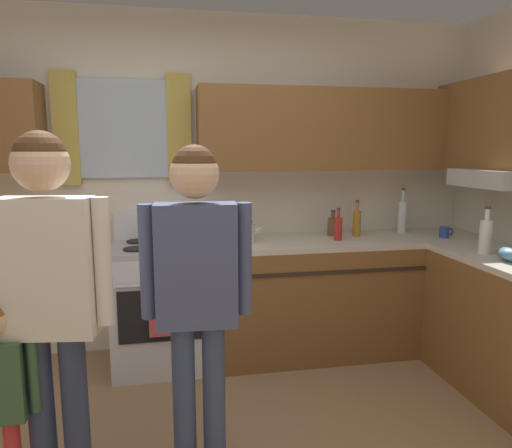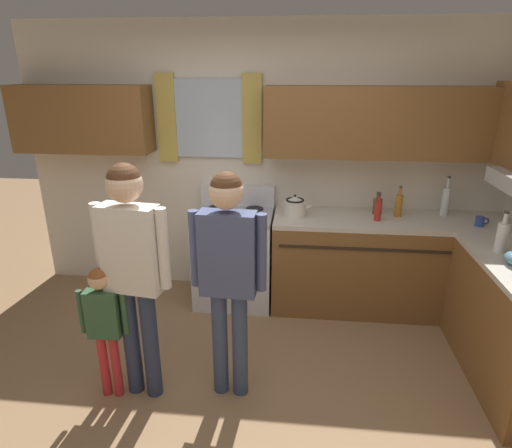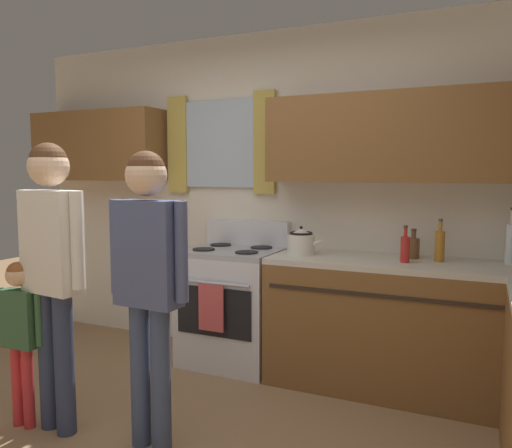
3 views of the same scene
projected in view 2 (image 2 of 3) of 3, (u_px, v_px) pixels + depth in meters
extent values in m
plane|color=#93704C|center=(232.00, 415.00, 2.87)|extent=(12.00, 12.00, 0.00)
cube|color=silver|center=(260.00, 163.00, 4.20)|extent=(4.60, 0.10, 2.60)
cube|color=silver|center=(209.00, 119.00, 4.04)|extent=(0.63, 0.03, 0.72)
cube|color=gold|center=(167.00, 118.00, 4.07)|extent=(0.18, 0.04, 0.82)
cube|color=gold|center=(252.00, 119.00, 3.99)|extent=(0.18, 0.04, 0.82)
cube|color=brown|center=(82.00, 119.00, 4.03)|extent=(1.29, 0.32, 0.61)
cube|color=brown|center=(393.00, 123.00, 3.75)|extent=(2.24, 0.32, 0.61)
cube|color=brown|center=(387.00, 266.00, 4.04)|extent=(2.13, 0.62, 0.86)
cube|color=beige|center=(392.00, 221.00, 3.89)|extent=(2.13, 0.62, 0.04)
cube|color=#2D2319|center=(397.00, 251.00, 3.65)|extent=(2.01, 0.01, 0.02)
cube|color=silver|center=(235.00, 259.00, 4.18)|extent=(0.72, 0.62, 0.86)
cube|color=black|center=(229.00, 268.00, 3.87)|extent=(0.60, 0.01, 0.36)
cylinder|color=#ADADB2|center=(228.00, 247.00, 3.77)|extent=(0.60, 0.02, 0.02)
cube|color=#ADADB2|center=(234.00, 215.00, 4.03)|extent=(0.72, 0.62, 0.04)
cube|color=silver|center=(238.00, 195.00, 4.24)|extent=(0.72, 0.08, 0.20)
cylinder|color=black|center=(212.00, 217.00, 3.91)|extent=(0.17, 0.17, 0.01)
cylinder|color=black|center=(251.00, 218.00, 3.88)|extent=(0.17, 0.17, 0.01)
cylinder|color=black|center=(217.00, 208.00, 4.17)|extent=(0.17, 0.17, 0.01)
cylinder|color=black|center=(255.00, 209.00, 4.13)|extent=(0.17, 0.17, 0.01)
cube|color=#CC4C4C|center=(228.00, 266.00, 3.83)|extent=(0.20, 0.02, 0.34)
cylinder|color=#B27223|center=(399.00, 206.00, 3.90)|extent=(0.06, 0.06, 0.20)
cylinder|color=#B27223|center=(400.00, 192.00, 3.86)|extent=(0.02, 0.02, 0.07)
cylinder|color=#3F382D|center=(401.00, 187.00, 3.84)|extent=(0.03, 0.03, 0.02)
cylinder|color=brown|center=(377.00, 206.00, 3.99)|extent=(0.08, 0.08, 0.14)
cylinder|color=brown|center=(378.00, 197.00, 3.96)|extent=(0.03, 0.03, 0.05)
cylinder|color=#3F382D|center=(379.00, 193.00, 3.94)|extent=(0.04, 0.04, 0.02)
cylinder|color=white|center=(502.00, 238.00, 3.14)|extent=(0.08, 0.08, 0.22)
cylinder|color=white|center=(506.00, 218.00, 3.09)|extent=(0.03, 0.03, 0.08)
cylinder|color=#3F382D|center=(507.00, 212.00, 3.08)|extent=(0.03, 0.03, 0.02)
cylinder|color=red|center=(378.00, 211.00, 3.80)|extent=(0.06, 0.06, 0.17)
cylinder|color=red|center=(379.00, 199.00, 3.77)|extent=(0.02, 0.02, 0.06)
cylinder|color=#3F382D|center=(380.00, 195.00, 3.75)|extent=(0.03, 0.03, 0.02)
cylinder|color=silver|center=(445.00, 202.00, 3.92)|extent=(0.07, 0.07, 0.26)
cylinder|color=silver|center=(448.00, 183.00, 3.86)|extent=(0.03, 0.03, 0.09)
cylinder|color=#3F382D|center=(449.00, 177.00, 3.84)|extent=(0.03, 0.03, 0.02)
cylinder|color=#2D479E|center=(480.00, 221.00, 3.68)|extent=(0.07, 0.07, 0.08)
torus|color=#2D479E|center=(486.00, 221.00, 3.68)|extent=(0.06, 0.01, 0.06)
cylinder|color=silver|center=(295.00, 209.00, 3.92)|extent=(0.20, 0.20, 0.14)
cone|color=silver|center=(295.00, 199.00, 3.88)|extent=(0.18, 0.18, 0.05)
sphere|color=black|center=(295.00, 196.00, 3.87)|extent=(0.02, 0.02, 0.02)
cone|color=silver|center=(309.00, 206.00, 3.89)|extent=(0.09, 0.04, 0.07)
torus|color=black|center=(295.00, 200.00, 3.89)|extent=(0.17, 0.17, 0.02)
cylinder|color=#2D3856|center=(151.00, 344.00, 2.93)|extent=(0.11, 0.11, 0.81)
cylinder|color=#2D3856|center=(132.00, 341.00, 2.96)|extent=(0.11, 0.11, 0.81)
cube|color=white|center=(131.00, 249.00, 2.71)|extent=(0.39, 0.21, 0.58)
cylinder|color=white|center=(163.00, 249.00, 2.65)|extent=(0.07, 0.07, 0.53)
cylinder|color=white|center=(99.00, 243.00, 2.75)|extent=(0.07, 0.07, 0.53)
sphere|color=beige|center=(124.00, 184.00, 2.57)|extent=(0.22, 0.22, 0.22)
sphere|color=#4C2D19|center=(124.00, 180.00, 2.56)|extent=(0.21, 0.21, 0.21)
cylinder|color=#38476B|center=(240.00, 345.00, 2.95)|extent=(0.11, 0.11, 0.79)
cylinder|color=#38476B|center=(220.00, 343.00, 2.97)|extent=(0.11, 0.11, 0.79)
cube|color=#47517A|center=(228.00, 254.00, 2.73)|extent=(0.37, 0.17, 0.56)
cylinder|color=#47517A|center=(261.00, 253.00, 2.69)|extent=(0.07, 0.07, 0.51)
cylinder|color=#47517A|center=(195.00, 249.00, 2.75)|extent=(0.07, 0.07, 0.51)
sphere|color=beige|center=(226.00, 192.00, 2.59)|extent=(0.22, 0.22, 0.22)
sphere|color=#4C2D19|center=(226.00, 188.00, 2.58)|extent=(0.20, 0.20, 0.20)
cylinder|color=red|center=(116.00, 366.00, 2.98)|extent=(0.06, 0.06, 0.48)
cylinder|color=red|center=(104.00, 365.00, 2.98)|extent=(0.06, 0.06, 0.48)
cube|color=#335938|center=(103.00, 314.00, 2.84)|extent=(0.22, 0.10, 0.34)
cylinder|color=#335938|center=(124.00, 313.00, 2.83)|extent=(0.04, 0.04, 0.31)
cylinder|color=#335938|center=(81.00, 312.00, 2.84)|extent=(0.04, 0.04, 0.31)
sphere|color=#DBAD84|center=(98.00, 279.00, 2.75)|extent=(0.13, 0.13, 0.13)
sphere|color=brown|center=(98.00, 277.00, 2.75)|extent=(0.12, 0.12, 0.12)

